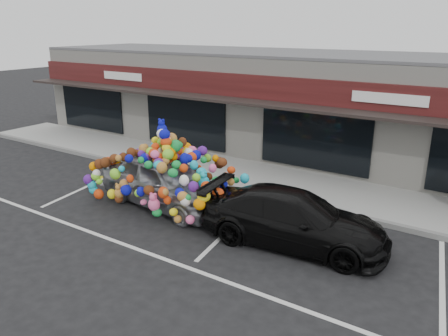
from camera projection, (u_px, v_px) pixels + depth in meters
The scene contains 10 objects.
ground at pixel (154, 207), 13.65m from camera, with size 90.00×90.00×0.00m, color black.
shop_building at pixel (278, 101), 19.69m from camera, with size 24.00×7.20×4.31m.
sidewalk at pixel (224, 170), 16.81m from camera, with size 26.00×3.00×0.15m, color #999A94.
kerb at pixel (201, 182), 15.62m from camera, with size 26.00×0.18×0.16m, color slate.
parking_stripe_left at pixel (90, 185), 15.48m from camera, with size 0.12×4.40×0.01m, color silver.
parking_stripe_mid at pixel (233, 225), 12.35m from camera, with size 0.12×4.40×0.01m, color silver.
parking_stripe_right at pixel (442, 284), 9.54m from camera, with size 0.12×4.40×0.01m, color silver.
lane_line at pixel (152, 255), 10.78m from camera, with size 14.00×0.12×0.01m, color silver.
toy_car at pixel (165, 176), 13.50m from camera, with size 3.31×5.10×2.86m.
black_sedan at pixel (294, 219), 11.14m from camera, with size 4.81×1.96×1.40m, color black.
Camera 1 is at (8.73, -9.34, 5.40)m, focal length 35.00 mm.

